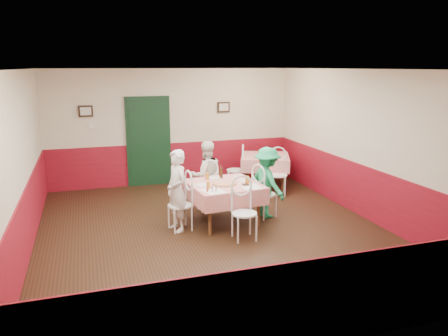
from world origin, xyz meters
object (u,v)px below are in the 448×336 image
object	(u,v)px
chair_right	(265,194)
glass_b	(247,180)
main_table	(224,204)
chair_far	(207,188)
chair_second_a	(236,170)
diner_far	(206,176)
glass_a	(208,186)
wallet	(246,185)
chair_left	(180,205)
chair_second_b	(278,175)
pizza	(224,183)
diner_left	(177,191)
beer_bottle	(221,172)
glass_c	(207,176)
diner_right	(267,182)
second_table	(265,171)
chair_near	(244,214)

from	to	relation	value
chair_right	glass_b	world-z (taller)	same
main_table	chair_far	world-z (taller)	chair_far
main_table	chair_second_a	world-z (taller)	chair_second_a
main_table	diner_far	size ratio (longest dim) A/B	0.87
glass_a	diner_far	xyz separation A→B (m)	(0.28, 1.16, -0.12)
wallet	chair_far	bearing A→B (deg)	104.93
chair_left	glass_a	world-z (taller)	chair_left
chair_second_b	pizza	distance (m)	2.28
diner_left	diner_far	world-z (taller)	diner_left
chair_second_a	pizza	bearing A→B (deg)	-1.85
chair_right	beer_bottle	distance (m)	0.94
main_table	glass_c	bearing A→B (deg)	121.28
chair_right	diner_far	world-z (taller)	diner_far
chair_far	pizza	bearing A→B (deg)	92.94
pizza	glass_c	xyz separation A→B (m)	(-0.21, 0.41, 0.05)
chair_right	diner_right	world-z (taller)	diner_right
diner_left	second_table	bearing A→B (deg)	116.58
chair_left	chair_second_a	distance (m)	2.88
pizza	chair_second_b	bearing A→B (deg)	39.71
diner_far	main_table	bearing A→B (deg)	90.21
chair_near	chair_second_a	xyz separation A→B (m)	(0.89, 2.99, 0.00)
beer_bottle	wallet	distance (m)	0.69
pizza	wallet	bearing A→B (deg)	-30.04
wallet	diner_right	xyz separation A→B (m)	(0.57, 0.34, -0.09)
chair_right	wallet	size ratio (longest dim) A/B	8.18
diner_left	diner_right	bearing A→B (deg)	81.94
chair_left	diner_far	size ratio (longest dim) A/B	0.64
chair_far	glass_b	bearing A→B (deg)	113.55
chair_second_a	diner_far	distance (m)	1.66
chair_far	glass_c	world-z (taller)	chair_far
second_table	beer_bottle	bearing A→B (deg)	-133.26
second_table	glass_c	size ratio (longest dim) A/B	8.65
glass_a	second_table	bearing A→B (deg)	49.00
chair_left	chair_second_b	xyz separation A→B (m)	(2.57, 1.48, 0.00)
diner_right	chair_second_a	bearing A→B (deg)	-16.90
second_table	glass_b	distance (m)	2.70
pizza	wallet	world-z (taller)	pizza
second_table	wallet	bearing A→B (deg)	-120.27
second_table	chair_near	bearing A→B (deg)	-118.69
pizza	glass_a	xyz separation A→B (m)	(-0.36, -0.22, 0.05)
second_table	diner_right	bearing A→B (deg)	-111.96
glass_c	chair_second_a	bearing A→B (deg)	56.22
beer_bottle	diner_left	xyz separation A→B (m)	(-0.96, -0.47, -0.15)
main_table	wallet	distance (m)	0.57
chair_far	diner_right	bearing A→B (deg)	140.78
chair_near	chair_second_b	size ratio (longest dim) A/B	1.00
second_table	pizza	distance (m)	2.82
glass_a	diner_left	world-z (taller)	diner_left
main_table	beer_bottle	distance (m)	0.63
chair_right	glass_b	bearing A→B (deg)	99.36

